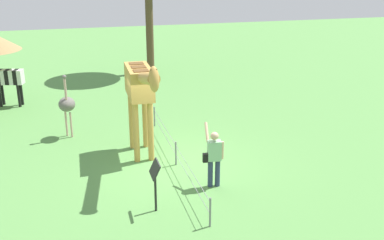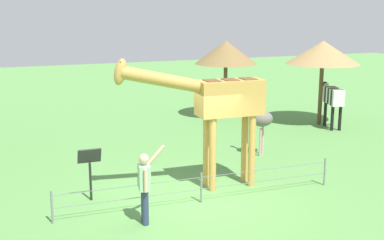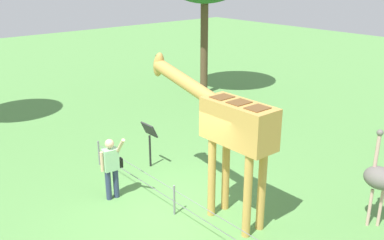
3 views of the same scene
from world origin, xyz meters
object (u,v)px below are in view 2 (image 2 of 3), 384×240
Objects in this scene: zebra at (333,98)px; info_sign at (90,163)px; giraffe at (218,103)px; visitor at (145,184)px; shade_hut_far at (323,53)px; ostrich at (262,119)px; shade_hut_near at (226,53)px.

zebra is 1.38× the size of info_sign.
giraffe reaches higher than info_sign.
shade_hut_far is at bearing -143.06° from visitor.
ostrich reaches higher than zebra.
giraffe is 8.52m from shade_hut_near.
shade_hut_far is at bearing -153.12° from info_sign.
visitor is at bearing 36.94° from shade_hut_far.
shade_hut_far is (-4.21, -3.04, 1.67)m from ostrich.
giraffe is at bearing 34.08° from zebra.
giraffe is at bearing 64.63° from shade_hut_near.
visitor reaches higher than zebra.
giraffe reaches higher than zebra.
shade_hut_far is (-3.02, 2.44, 0.11)m from shade_hut_near.
ostrich is at bearing 35.88° from shade_hut_far.
ostrich is at bearing 28.85° from zebra.
shade_hut_far is at bearing -144.12° from ostrich.
info_sign is (10.03, 4.36, -0.21)m from zebra.
giraffe reaches higher than shade_hut_far.
giraffe is 2.13× the size of zebra.
shade_hut_far is (0.11, -0.67, 1.68)m from zebra.
visitor is 0.76× the size of ostrich.
shade_hut_near is (-1.19, -5.48, 1.55)m from ostrich.
shade_hut_far reaches higher than visitor.
info_sign is at bearing 47.25° from shade_hut_near.
zebra is 10.94m from info_sign.
info_sign is at bearing -3.81° from giraffe.
zebra is (-9.14, -6.13, 0.26)m from visitor.
zebra is 1.81m from shade_hut_far.
giraffe is at bearing 38.22° from shade_hut_far.
giraffe reaches higher than ostrich.
info_sign is (5.71, 1.99, -0.23)m from ostrich.
ostrich is at bearing -160.83° from info_sign.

